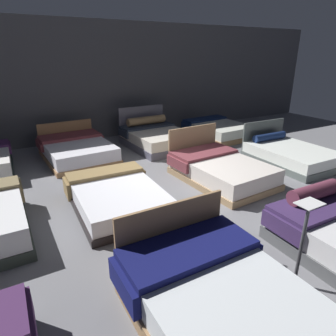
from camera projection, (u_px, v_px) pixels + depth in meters
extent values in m
cube|color=slate|center=(168.00, 189.00, 5.98)|extent=(18.00, 18.00, 0.02)
cube|color=#47474C|center=(95.00, 82.00, 8.99)|extent=(18.00, 0.06, 3.50)
cube|color=#44254F|center=(32.00, 322.00, 2.66)|extent=(0.07, 0.63, 0.29)
cube|color=#916E49|center=(224.00, 322.00, 2.90)|extent=(1.52, 2.05, 0.20)
cube|color=silver|center=(226.00, 302.00, 2.81)|extent=(1.46, 1.99, 0.30)
cube|color=#916E49|center=(172.00, 237.00, 3.60)|extent=(1.43, 0.04, 0.94)
cube|color=#10144D|center=(188.00, 248.00, 3.27)|extent=(1.50, 0.67, 0.08)
cube|color=#10144D|center=(124.00, 286.00, 2.98)|extent=(0.08, 0.67, 0.27)
cube|color=#10144D|center=(240.00, 241.00, 3.69)|extent=(0.08, 0.67, 0.27)
cube|color=#3B2753|center=(320.00, 205.00, 4.29)|extent=(1.53, 0.70, 0.06)
cube|color=#3B2753|center=(281.00, 227.00, 4.00)|extent=(0.07, 0.67, 0.24)
cylinder|color=brown|center=(314.00, 192.00, 4.34)|extent=(0.91, 0.25, 0.23)
cube|color=olive|center=(21.00, 190.00, 5.12)|extent=(0.06, 0.46, 0.29)
cube|color=black|center=(118.00, 204.00, 5.23)|extent=(1.49, 2.00, 0.12)
cube|color=white|center=(117.00, 195.00, 5.16)|extent=(1.43, 1.94, 0.26)
cube|color=olive|center=(105.00, 172.00, 5.69)|extent=(1.43, 0.51, 0.07)
cube|color=olive|center=(67.00, 189.00, 5.45)|extent=(0.09, 0.47, 0.31)
cube|color=olive|center=(140.00, 175.00, 6.07)|extent=(0.09, 0.47, 0.31)
cube|color=#957754|center=(222.00, 178.00, 6.33)|extent=(1.56, 2.18, 0.13)
cube|color=silver|center=(223.00, 168.00, 6.25)|extent=(1.50, 2.12, 0.31)
cube|color=#957754|center=(193.00, 147.00, 7.00)|extent=(1.35, 0.12, 0.99)
cube|color=brown|center=(204.00, 152.00, 6.69)|extent=(1.46, 0.83, 0.06)
cube|color=brown|center=(177.00, 164.00, 6.37)|extent=(0.11, 0.75, 0.22)
cube|color=brown|center=(227.00, 153.00, 7.10)|extent=(0.11, 0.75, 0.22)
cube|color=#535B59|center=(291.00, 160.00, 7.35)|extent=(1.54, 2.05, 0.16)
cube|color=white|center=(293.00, 153.00, 7.28)|extent=(1.48, 1.99, 0.24)
cube|color=#535B59|center=(263.00, 137.00, 8.05)|extent=(1.42, 0.06, 0.89)
cylinder|color=navy|center=(269.00, 137.00, 7.84)|extent=(1.04, 0.21, 0.19)
cube|color=#482552|center=(10.00, 147.00, 7.33)|extent=(0.07, 0.59, 0.20)
cube|color=#976C46|center=(79.00, 157.00, 7.66)|extent=(1.68, 2.19, 0.12)
cube|color=silver|center=(78.00, 149.00, 7.59)|extent=(1.62, 2.12, 0.30)
cube|color=#976C46|center=(66.00, 135.00, 8.37)|extent=(1.49, 0.11, 0.79)
cube|color=brown|center=(70.00, 136.00, 8.04)|extent=(1.59, 0.81, 0.08)
cube|color=brown|center=(40.00, 145.00, 7.69)|extent=(0.11, 0.73, 0.20)
cube|color=brown|center=(98.00, 137.00, 8.48)|extent=(0.11, 0.73, 0.20)
cube|color=#504F5F|center=(158.00, 144.00, 8.65)|extent=(1.70, 2.12, 0.20)
cube|color=beige|center=(158.00, 136.00, 8.56)|extent=(1.64, 2.06, 0.27)
cube|color=#504F5F|center=(142.00, 123.00, 9.30)|extent=(1.52, 0.11, 1.04)
cube|color=#242C3A|center=(147.00, 126.00, 9.03)|extent=(1.62, 0.73, 0.05)
cube|color=#242C3A|center=(123.00, 133.00, 8.68)|extent=(0.08, 0.66, 0.20)
cube|color=#242C3A|center=(169.00, 127.00, 9.47)|extent=(0.08, 0.66, 0.20)
cylinder|color=olive|center=(146.00, 120.00, 9.00)|extent=(1.25, 0.29, 0.24)
cube|color=#8E6847|center=(218.00, 134.00, 9.72)|extent=(1.70, 2.06, 0.15)
cube|color=silver|center=(219.00, 128.00, 9.64)|extent=(1.64, 2.00, 0.28)
cube|color=#132246|center=(205.00, 119.00, 10.14)|extent=(1.59, 0.58, 0.06)
cube|color=#132246|center=(186.00, 127.00, 9.80)|extent=(0.09, 0.49, 0.26)
cube|color=#132246|center=(222.00, 121.00, 10.60)|extent=(0.09, 0.49, 0.26)
cylinder|color=#3F3F44|center=(294.00, 283.00, 3.51)|extent=(0.24, 0.24, 0.02)
cylinder|color=#3F3F44|center=(301.00, 250.00, 3.33)|extent=(0.04, 0.04, 0.98)
cube|color=white|center=(310.00, 203.00, 3.12)|extent=(0.28, 0.20, 0.01)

